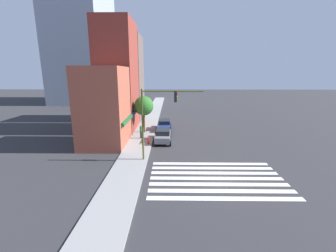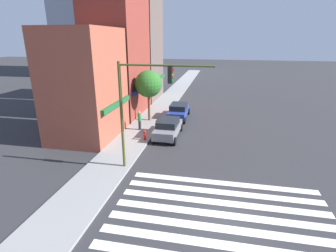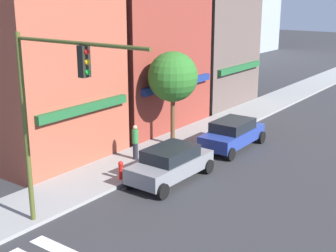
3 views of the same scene
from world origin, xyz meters
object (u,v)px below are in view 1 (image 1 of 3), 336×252
object	(u,v)px
fire_hydrant	(148,140)
pedestrian_green_top	(141,131)
traffic_signal	(156,113)
street_tree	(144,106)
sedan_grey	(163,135)
sedan_blue	(164,125)

from	to	relation	value
fire_hydrant	pedestrian_green_top	bearing A→B (deg)	26.00
traffic_signal	street_tree	xyz separation A→B (m)	(10.35, 2.38, -0.88)
traffic_signal	fire_hydrant	world-z (taller)	traffic_signal
sedan_grey	traffic_signal	bearing A→B (deg)	177.28
sedan_grey	pedestrian_green_top	xyz separation A→B (m)	(0.95, 2.87, 0.23)
sedan_grey	street_tree	size ratio (longest dim) A/B	0.87
sedan_grey	fire_hydrant	size ratio (longest dim) A/B	5.27
fire_hydrant	sedan_blue	bearing A→B (deg)	-13.31
traffic_signal	pedestrian_green_top	bearing A→B (deg)	18.69
pedestrian_green_top	fire_hydrant	bearing A→B (deg)	-164.00
street_tree	sedan_grey	bearing A→B (deg)	-145.38
sedan_grey	pedestrian_green_top	world-z (taller)	pedestrian_green_top
pedestrian_green_top	fire_hydrant	distance (m)	2.71
fire_hydrant	traffic_signal	bearing A→B (deg)	-165.21
traffic_signal	fire_hydrant	bearing A→B (deg)	14.79
pedestrian_green_top	fire_hydrant	world-z (taller)	pedestrian_green_top
pedestrian_green_top	sedan_blue	bearing A→B (deg)	-40.97
sedan_blue	street_tree	distance (m)	4.48
fire_hydrant	street_tree	world-z (taller)	street_tree
traffic_signal	sedan_blue	size ratio (longest dim) A/B	1.58
traffic_signal	sedan_blue	bearing A→B (deg)	-2.00
traffic_signal	fire_hydrant	xyz separation A→B (m)	(4.84, 1.28, -4.17)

